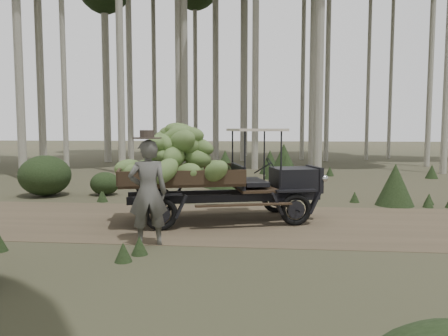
# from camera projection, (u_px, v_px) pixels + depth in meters

# --- Properties ---
(ground) EXTENTS (120.00, 120.00, 0.00)m
(ground) POSITION_uv_depth(u_px,v_px,m) (213.00, 222.00, 9.42)
(ground) COLOR #473D2B
(ground) RESTS_ON ground
(dirt_track) EXTENTS (70.00, 4.00, 0.01)m
(dirt_track) POSITION_uv_depth(u_px,v_px,m) (213.00, 222.00, 9.42)
(dirt_track) COLOR brown
(dirt_track) RESTS_ON ground
(banana_truck) EXTENTS (4.62, 2.79, 2.20)m
(banana_truck) POSITION_uv_depth(u_px,v_px,m) (196.00, 163.00, 9.27)
(banana_truck) COLOR black
(banana_truck) RESTS_ON ground
(farmer) EXTENTS (0.77, 0.63, 1.98)m
(farmer) POSITION_uv_depth(u_px,v_px,m) (148.00, 191.00, 7.48)
(farmer) COLOR #504E49
(farmer) RESTS_ON ground
(undergrowth) EXTENTS (21.62, 23.82, 1.40)m
(undergrowth) POSITION_uv_depth(u_px,v_px,m) (186.00, 203.00, 8.75)
(undergrowth) COLOR #233319
(undergrowth) RESTS_ON ground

